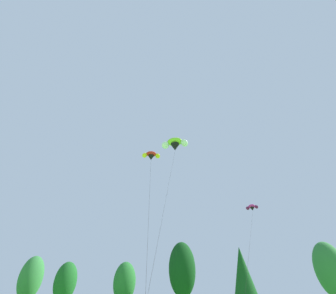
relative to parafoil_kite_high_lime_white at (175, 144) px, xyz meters
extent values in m
ellipsoid|color=#2D7033|center=(-34.61, 21.49, -14.13)|extent=(4.64, 4.64, 8.26)
ellipsoid|color=#19561E|center=(-25.96, 20.74, -15.03)|extent=(4.24, 4.24, 7.10)
ellipsoid|color=#236628|center=(-13.93, 21.42, -15.20)|extent=(4.17, 4.17, 6.89)
ellipsoid|color=#0F3D14|center=(-3.09, 23.09, -13.04)|extent=(5.13, 5.13, 9.68)
cone|color=#144719|center=(7.97, 21.64, -13.76)|extent=(3.96, 3.96, 7.95)
ellipsoid|color=#2D7033|center=(21.15, 18.75, -14.18)|extent=(4.62, 4.62, 8.21)
ellipsoid|color=#93D633|center=(0.00, -0.04, 0.38)|extent=(2.17, 1.56, 1.07)
ellipsoid|color=white|center=(1.36, -0.03, 0.00)|extent=(1.33, 1.33, 1.26)
ellipsoid|color=white|center=(-1.36, -0.05, 0.00)|extent=(1.31, 1.32, 1.26)
cone|color=black|center=(0.00, 0.10, -0.45)|extent=(1.23, 1.23, 1.04)
cylinder|color=black|center=(0.39, -6.77, -9.94)|extent=(0.79, 13.75, 17.94)
ellipsoid|color=#D12893|center=(10.67, 14.11, -4.87)|extent=(1.34, 1.13, 0.76)
ellipsoid|color=#66144C|center=(11.37, 13.91, -5.07)|extent=(0.64, 0.86, 0.82)
ellipsoid|color=#66144C|center=(9.97, 14.31, -5.07)|extent=(0.83, 0.82, 0.82)
cone|color=black|center=(10.69, 14.19, -5.31)|extent=(0.81, 0.81, 0.56)
cylinder|color=black|center=(8.22, 5.41, -12.47)|extent=(4.95, 17.56, 13.75)
ellipsoid|color=red|center=(-2.13, -4.23, -3.99)|extent=(1.44, 1.25, 0.54)
ellipsoid|color=yellow|center=(-1.40, -4.01, -4.21)|extent=(0.89, 0.94, 0.66)
ellipsoid|color=yellow|center=(-2.86, -4.46, -4.21)|extent=(0.81, 0.91, 0.66)
cone|color=black|center=(-2.15, -4.15, -4.46)|extent=(0.86, 0.86, 0.59)
cylinder|color=black|center=(-0.69, -8.89, -11.83)|extent=(2.94, 9.50, 14.16)
camera|label=1|loc=(4.60, -26.49, -18.69)|focal=24.83mm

